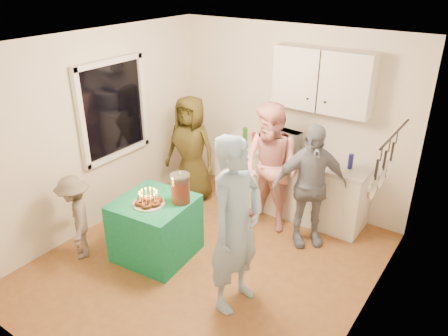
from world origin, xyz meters
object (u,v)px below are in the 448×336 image
Objects in this scene: microwave at (280,141)px; woman_back_center at (271,169)px; party_table at (156,228)px; punch_jar at (180,189)px; child_near_left at (76,218)px; man_birthday at (236,226)px; woman_back_left at (191,150)px; counter at (289,184)px; woman_back_right at (309,186)px.

microwave is 0.60m from woman_back_center.
punch_jar reaches higher than party_table.
woman_back_center is 2.50m from child_near_left.
woman_back_left is at bearing 54.02° from man_birthday.
woman_back_center is at bearing -68.02° from microwave.
counter is 2.08m from party_table.
woman_back_right reaches higher than microwave.
counter is at bearing 97.26° from woman_back_center.
man_birthday is at bearing -47.54° from woman_back_left.
counter is 0.89m from woman_back_right.
microwave is 0.31× the size of woman_back_left.
microwave is 1.78m from punch_jar.
punch_jar is 1.60m from woman_back_right.
punch_jar is 0.21× the size of woman_back_left.
woman_back_left reaches higher than child_near_left.
counter is 6.47× the size of punch_jar.
microwave is 0.97m from woman_back_right.
counter is 1.36× the size of woman_back_right.
punch_jar is 1.47m from woman_back_left.
punch_jar is 0.18× the size of man_birthday.
child_near_left is at bearing -123.10° from counter.
woman_back_left reaches higher than microwave.
counter is at bearing 66.37° from party_table.
man_birthday is (0.60, -2.04, -0.10)m from microwave.
woman_back_left is (-1.20, -0.52, -0.24)m from microwave.
child_near_left is at bearing -120.75° from woman_back_center.
man_birthday is (0.43, -2.04, 0.52)m from counter.
punch_jar reaches higher than child_near_left.
party_table is 1.54m from woman_back_left.
woman_back_right is 1.50× the size of child_near_left.
woman_back_left is 1.96m from child_near_left.
man_birthday is 1.18× the size of woman_back_left.
microwave is 1.49× the size of punch_jar.
child_near_left reaches higher than counter.
party_table is 1.39m from man_birthday.
woman_back_left is at bearing 111.34° from party_table.
party_table is 0.96m from child_near_left.
microwave is at bearing 77.80° from punch_jar.
counter is 1.26× the size of woman_back_center.
counter is at bearing 15.97° from man_birthday.
child_near_left is (-1.05, -0.72, -0.39)m from punch_jar.
woman_back_center is at bearing 65.72° from punch_jar.
man_birthday is 1.18× the size of woman_back_right.
counter is at bearing 92.21° from woman_back_right.
punch_jar is 1.30m from woman_back_center.
man_birthday reaches higher than punch_jar.
man_birthday reaches higher than counter.
woman_back_center is 1.08× the size of woman_back_right.
woman_back_right reaches higher than counter.
punch_jar is at bearing -107.62° from counter.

